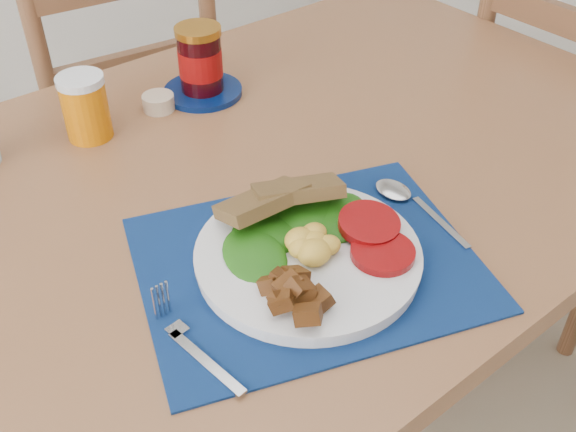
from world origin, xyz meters
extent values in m
cube|color=brown|center=(0.00, 0.20, 0.73)|extent=(1.40, 0.90, 0.04)
cylinder|color=brown|center=(0.64, 0.59, 0.35)|extent=(0.06, 0.06, 0.71)
cube|color=brown|center=(0.06, 0.90, 0.43)|extent=(0.46, 0.44, 0.04)
cylinder|color=brown|center=(0.25, 1.04, 0.20)|extent=(0.04, 0.04, 0.41)
cylinder|color=brown|center=(-0.10, 1.09, 0.20)|extent=(0.04, 0.04, 0.41)
cylinder|color=brown|center=(0.21, 0.71, 0.20)|extent=(0.04, 0.04, 0.41)
cylinder|color=brown|center=(-0.14, 0.75, 0.20)|extent=(0.04, 0.04, 0.41)
cylinder|color=brown|center=(1.11, 0.36, 0.23)|extent=(0.04, 0.04, 0.46)
cylinder|color=brown|center=(0.73, 0.36, 0.23)|extent=(0.04, 0.04, 0.46)
cube|color=black|center=(-0.10, -0.01, 0.75)|extent=(0.51, 0.45, 0.00)
cylinder|color=silver|center=(-0.10, -0.01, 0.76)|extent=(0.28, 0.28, 0.02)
ellipsoid|color=yellow|center=(-0.10, -0.01, 0.79)|extent=(0.07, 0.06, 0.03)
cylinder|color=#9B050F|center=(-0.03, -0.05, 0.78)|extent=(0.08, 0.08, 0.01)
ellipsoid|color=#0C3D07|center=(-0.09, 0.03, 0.78)|extent=(0.15, 0.09, 0.01)
cube|color=brown|center=(-0.08, 0.07, 0.80)|extent=(0.13, 0.09, 0.04)
cube|color=#B2B5BA|center=(-0.29, -0.06, 0.76)|extent=(0.03, 0.12, 0.00)
cube|color=#B2B5BA|center=(-0.29, 0.02, 0.76)|extent=(0.03, 0.06, 0.00)
cube|color=#B2B5BA|center=(0.09, -0.06, 0.76)|extent=(0.04, 0.12, 0.00)
ellipsoid|color=#B2B5BA|center=(0.09, 0.03, 0.76)|extent=(0.04, 0.06, 0.01)
cylinder|color=#D06A05|center=(-0.18, 0.45, 0.80)|extent=(0.07, 0.07, 0.10)
cylinder|color=#C7AD92|center=(-0.05, 0.45, 0.76)|extent=(0.05, 0.05, 0.03)
cylinder|color=#041649|center=(0.04, 0.45, 0.76)|extent=(0.14, 0.14, 0.01)
cylinder|color=black|center=(0.04, 0.45, 0.81)|extent=(0.08, 0.08, 0.10)
cylinder|color=maroon|center=(0.04, 0.45, 0.81)|extent=(0.08, 0.08, 0.05)
cylinder|color=#AC6E1C|center=(0.04, 0.45, 0.87)|extent=(0.08, 0.08, 0.01)
camera|label=1|loc=(-0.52, -0.48, 1.34)|focal=42.00mm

